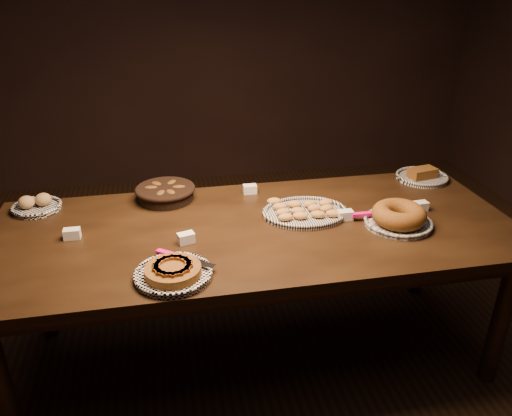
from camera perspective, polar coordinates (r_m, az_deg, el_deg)
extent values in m
plane|color=black|center=(2.72, 0.01, -16.28)|extent=(5.00, 5.00, 0.00)
cube|color=black|center=(2.30, 0.02, -2.69)|extent=(2.40, 1.00, 0.05)
cylinder|color=black|center=(2.28, -27.04, -17.80)|extent=(0.08, 0.08, 0.70)
cylinder|color=black|center=(2.62, 26.18, -11.39)|extent=(0.08, 0.08, 0.70)
cylinder|color=black|center=(2.87, -23.49, -7.50)|extent=(0.08, 0.08, 0.70)
cylinder|color=black|center=(3.14, 18.35, -3.55)|extent=(0.08, 0.08, 0.70)
torus|color=white|center=(1.94, -9.45, -7.31)|extent=(0.30, 0.30, 0.02)
cylinder|color=#45260D|center=(1.94, -9.47, -7.09)|extent=(0.26, 0.26, 0.03)
cube|color=#613210|center=(1.91, -7.79, -6.58)|extent=(0.04, 0.08, 0.01)
cube|color=#613210|center=(1.93, -7.83, -6.17)|extent=(0.04, 0.08, 0.01)
cube|color=#613210|center=(1.95, -8.20, -5.84)|extent=(0.06, 0.07, 0.01)
cube|color=#613210|center=(1.97, -8.82, -5.64)|extent=(0.08, 0.05, 0.01)
cube|color=#613210|center=(1.97, -9.57, -5.61)|extent=(0.07, 0.02, 0.01)
cube|color=#613210|center=(1.97, -10.31, -5.75)|extent=(0.08, 0.05, 0.01)
cube|color=#613210|center=(1.96, -10.90, -6.04)|extent=(0.06, 0.07, 0.01)
cube|color=#613210|center=(1.94, -11.24, -6.43)|extent=(0.04, 0.08, 0.01)
cube|color=#613210|center=(1.91, -11.24, -6.84)|extent=(0.04, 0.08, 0.01)
cube|color=#613210|center=(1.89, -10.89, -7.19)|extent=(0.06, 0.07, 0.01)
cube|color=#613210|center=(1.88, -10.26, -7.42)|extent=(0.08, 0.05, 0.01)
cube|color=#613210|center=(1.87, -9.47, -7.45)|extent=(0.07, 0.02, 0.01)
cube|color=#613210|center=(1.88, -8.70, -7.30)|extent=(0.08, 0.05, 0.01)
cube|color=#613210|center=(1.89, -8.09, -6.99)|extent=(0.06, 0.07, 0.01)
cube|color=#F40C7D|center=(2.04, -9.84, -5.24)|extent=(0.11, 0.09, 0.02)
cube|color=silver|center=(1.98, -6.70, -6.20)|extent=(0.14, 0.11, 0.00)
torus|color=black|center=(2.39, 5.63, -0.37)|extent=(0.33, 0.33, 0.02)
ellipsoid|color=olive|center=(2.31, 3.40, -1.05)|extent=(0.07, 0.05, 0.03)
ellipsoid|color=olive|center=(2.33, 5.09, -0.88)|extent=(0.08, 0.06, 0.03)
ellipsoid|color=olive|center=(2.35, 7.09, -0.72)|extent=(0.08, 0.06, 0.03)
ellipsoid|color=olive|center=(2.37, 8.82, -0.62)|extent=(0.08, 0.06, 0.03)
ellipsoid|color=olive|center=(2.36, 3.11, -0.47)|extent=(0.08, 0.05, 0.03)
ellipsoid|color=olive|center=(2.37, 4.83, -0.33)|extent=(0.08, 0.06, 0.03)
ellipsoid|color=olive|center=(2.41, 6.71, 0.01)|extent=(0.07, 0.05, 0.03)
ellipsoid|color=olive|center=(2.41, 8.09, -0.03)|extent=(0.08, 0.06, 0.03)
ellipsoid|color=olive|center=(2.41, 2.75, 0.16)|extent=(0.07, 0.05, 0.03)
ellipsoid|color=olive|center=(2.44, 4.40, 0.45)|extent=(0.08, 0.06, 0.03)
ellipsoid|color=olive|center=(2.45, 6.22, 0.50)|extent=(0.08, 0.06, 0.03)
ellipsoid|color=olive|center=(2.47, 8.01, 0.61)|extent=(0.08, 0.05, 0.03)
ellipsoid|color=olive|center=(2.46, 2.07, 0.78)|extent=(0.08, 0.06, 0.03)
torus|color=black|center=(2.38, 15.94, -1.47)|extent=(0.31, 0.31, 0.02)
torus|color=brown|center=(2.36, 16.04, -0.72)|extent=(0.28, 0.28, 0.09)
cube|color=#F40C7D|center=(2.39, 12.28, -0.69)|extent=(0.12, 0.03, 0.02)
cube|color=silver|center=(2.44, 15.11, -0.53)|extent=(0.15, 0.03, 0.00)
cylinder|color=black|center=(2.58, -10.30, 1.67)|extent=(0.36, 0.36, 0.07)
torus|color=black|center=(2.57, -10.34, 2.14)|extent=(0.30, 0.30, 0.02)
ellipsoid|color=black|center=(2.56, -8.78, 2.14)|extent=(0.09, 0.06, 0.04)
ellipsoid|color=black|center=(2.63, -9.59, 2.66)|extent=(0.09, 0.10, 0.04)
ellipsoid|color=black|center=(2.62, -11.27, 2.49)|extent=(0.09, 0.10, 0.04)
ellipsoid|color=black|center=(2.58, -11.87, 2.05)|extent=(0.10, 0.06, 0.04)
ellipsoid|color=black|center=(2.51, -10.81, 1.44)|extent=(0.08, 0.10, 0.04)
ellipsoid|color=black|center=(2.51, -9.69, 1.55)|extent=(0.08, 0.10, 0.04)
torus|color=white|center=(2.66, -23.79, 0.21)|extent=(0.24, 0.24, 0.02)
ellipsoid|color=olive|center=(2.66, -24.76, 0.60)|extent=(0.08, 0.08, 0.06)
ellipsoid|color=olive|center=(2.66, -23.15, 0.91)|extent=(0.08, 0.08, 0.06)
torus|color=black|center=(2.94, 18.44, 3.48)|extent=(0.29, 0.29, 0.02)
cube|color=#45260D|center=(2.94, 18.49, 3.82)|extent=(0.16, 0.11, 0.05)
cube|color=white|center=(2.16, -7.99, -3.42)|extent=(0.08, 0.06, 0.04)
cube|color=white|center=(2.62, -0.70, 2.17)|extent=(0.07, 0.05, 0.04)
cube|color=white|center=(2.38, 10.16, -0.81)|extent=(0.07, 0.05, 0.04)
cube|color=white|center=(2.32, -20.29, -2.77)|extent=(0.07, 0.05, 0.04)
cube|color=white|center=(2.56, 18.26, 0.20)|extent=(0.07, 0.05, 0.04)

